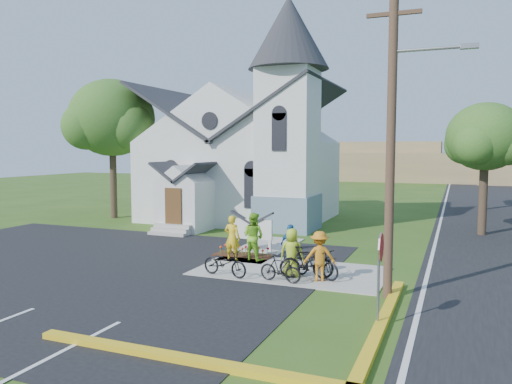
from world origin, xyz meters
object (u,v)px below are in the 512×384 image
at_px(bike_0, 225,263).
at_px(cyclist_4, 292,253).
at_px(church_sign, 252,229).
at_px(bike_1, 280,269).
at_px(utility_pole, 393,122).
at_px(stop_sign, 380,259).
at_px(bike_2, 303,257).
at_px(bike_4, 315,264).
at_px(cyclist_3, 319,256).
at_px(bike_3, 307,262).
at_px(cyclist_0, 232,238).
at_px(cyclist_1, 253,236).
at_px(cyclist_2, 290,245).

height_order(bike_0, cyclist_4, cyclist_4).
height_order(church_sign, bike_1, church_sign).
xyz_separation_m(church_sign, utility_pole, (6.56, -4.70, 4.38)).
distance_m(stop_sign, bike_1, 4.97).
bearing_deg(bike_2, bike_4, -155.51).
height_order(bike_1, cyclist_3, cyclist_3).
bearing_deg(bike_0, bike_1, -78.96).
height_order(cyclist_3, bike_3, cyclist_3).
distance_m(cyclist_0, bike_2, 3.17).
bearing_deg(bike_0, cyclist_0, 30.16).
bearing_deg(bike_1, utility_pole, -87.78).
relative_size(utility_pole, cyclist_1, 5.09).
relative_size(bike_0, cyclist_3, 1.07).
height_order(stop_sign, cyclist_0, stop_sign).
xyz_separation_m(bike_1, cyclist_4, (0.14, 0.83, 0.41)).
xyz_separation_m(cyclist_1, cyclist_4, (2.29, -1.95, -0.11)).
distance_m(church_sign, cyclist_1, 1.77).
bearing_deg(cyclist_2, stop_sign, 152.50).
distance_m(bike_2, bike_4, 1.48).
height_order(bike_1, bike_4, bike_4).
distance_m(cyclist_0, bike_0, 2.66).
relative_size(stop_sign, bike_3, 1.30).
bearing_deg(bike_0, cyclist_3, -67.25).
bearing_deg(bike_1, cyclist_4, -2.60).
relative_size(bike_1, cyclist_4, 0.88).
distance_m(stop_sign, bike_4, 5.03).
height_order(utility_pole, cyclist_4, utility_pole).
distance_m(church_sign, bike_1, 5.28).
bearing_deg(church_sign, cyclist_1, -65.78).
distance_m(cyclist_2, cyclist_3, 2.30).
height_order(cyclist_1, bike_4, cyclist_1).
height_order(stop_sign, bike_0, stop_sign).
xyz_separation_m(church_sign, cyclist_0, (-0.09, -1.92, -0.05)).
relative_size(church_sign, bike_1, 1.44).
distance_m(cyclist_1, bike_2, 2.43).
bearing_deg(cyclist_1, utility_pole, 165.42).
bearing_deg(cyclist_1, cyclist_2, 178.88).
bearing_deg(cyclist_4, cyclist_1, -47.22).
bearing_deg(cyclist_0, cyclist_4, 151.66).
distance_m(cyclist_3, bike_4, 0.53).
relative_size(bike_1, bike_3, 0.80).
bearing_deg(cyclist_4, bike_3, 168.32).
bearing_deg(bike_2, cyclist_0, 76.64).
relative_size(church_sign, bike_2, 1.41).
relative_size(bike_0, bike_1, 1.21).
bearing_deg(utility_pole, bike_2, 144.33).
relative_size(stop_sign, bike_1, 1.62).
relative_size(cyclist_1, cyclist_3, 1.13).
xyz_separation_m(cyclist_4, bike_4, (0.83, 0.17, -0.36)).
distance_m(bike_2, cyclist_4, 1.48).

